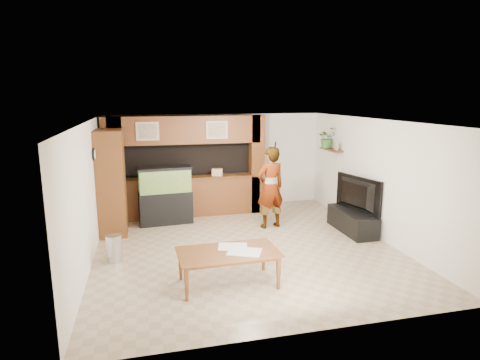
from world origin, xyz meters
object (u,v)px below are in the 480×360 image
object	(u,v)px
person	(270,188)
dining_table	(229,269)
television	(354,194)
aquarium	(165,196)
pantry_cabinet	(111,182)

from	to	relation	value
person	dining_table	world-z (taller)	person
television	aquarium	bearing A→B (deg)	55.14
pantry_cabinet	person	world-z (taller)	pantry_cabinet
aquarium	television	bearing A→B (deg)	-26.01
aquarium	person	bearing A→B (deg)	-24.65
person	dining_table	bearing A→B (deg)	47.35
aquarium	dining_table	bearing A→B (deg)	-81.83
pantry_cabinet	television	world-z (taller)	pantry_cabinet
dining_table	pantry_cabinet	bearing A→B (deg)	120.58
pantry_cabinet	aquarium	xyz separation A→B (m)	(1.20, 0.43, -0.49)
television	person	xyz separation A→B (m)	(-1.75, 0.75, 0.08)
dining_table	person	bearing A→B (deg)	58.32
aquarium	person	xyz separation A→B (m)	(2.40, -0.88, 0.28)
television	dining_table	distance (m)	3.93
television	person	distance (m)	1.91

